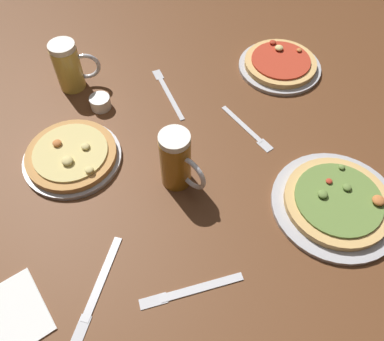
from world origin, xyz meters
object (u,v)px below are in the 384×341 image
knife_right (191,290)px  knife_spare (98,288)px  pizza_plate_far (72,156)px  ramekin_sauce (100,102)px  napkin_folded (6,318)px  pizza_plate_near (337,203)px  fork_left (168,92)px  beer_mug_dark (69,66)px  beer_mug_amber (177,161)px  pizza_plate_side (280,64)px  fork_spare (247,129)px

knife_right → knife_spare: (-0.20, 0.05, 0.00)m
pizza_plate_far → ramekin_sauce: (0.09, 0.18, 0.00)m
ramekin_sauce → napkin_folded: 0.63m
pizza_plate_near → pizza_plate_far: (-0.63, 0.27, 0.00)m
fork_left → beer_mug_dark: bearing=162.1°
beer_mug_amber → ramekin_sauce: bearing=119.8°
beer_mug_dark → knife_spare: size_ratio=0.67×
pizza_plate_near → beer_mug_dark: (-0.62, 0.57, 0.06)m
beer_mug_amber → fork_left: (0.03, 0.33, -0.08)m
pizza_plate_far → pizza_plate_side: bearing=20.5°
knife_spare → fork_left: bearing=66.7°
pizza_plate_far → napkin_folded: 0.42m
ramekin_sauce → knife_right: bearing=-75.7°
pizza_plate_side → beer_mug_dark: beer_mug_dark is taller
pizza_plate_side → fork_spare: pizza_plate_side is taller
beer_mug_dark → knife_right: 0.75m
beer_mug_amber → napkin_folded: size_ratio=1.05×
fork_spare → beer_mug_amber: bearing=-148.9°
pizza_plate_far → fork_left: 0.36m
beer_mug_dark → napkin_folded: (-0.16, -0.69, -0.07)m
ramekin_sauce → fork_left: bearing=5.8°
napkin_folded → fork_spare: 0.75m
beer_mug_amber → fork_spare: size_ratio=0.86×
pizza_plate_side → knife_right: size_ratio=1.13×
pizza_plate_far → fork_spare: bearing=1.6°
pizza_plate_near → fork_spare: (-0.14, 0.29, -0.01)m
fork_spare → pizza_plate_near: bearing=-63.5°
knife_spare → beer_mug_dark: bearing=92.6°
pizza_plate_far → knife_spare: size_ratio=1.14×
pizza_plate_side → knife_spare: (-0.62, -0.62, -0.01)m
beer_mug_amber → fork_spare: 0.27m
ramekin_sauce → fork_left: size_ratio=0.26×
beer_mug_dark → fork_left: bearing=-17.9°
knife_right → knife_spare: same height
ramekin_sauce → fork_spare: 0.44m
beer_mug_dark → fork_spare: (0.47, -0.28, -0.07)m
beer_mug_dark → fork_left: (0.28, -0.09, -0.07)m
ramekin_sauce → beer_mug_amber: bearing=-60.2°
beer_mug_amber → knife_right: 0.30m
pizza_plate_near → napkin_folded: 0.79m
pizza_plate_near → pizza_plate_side: (0.03, 0.52, 0.00)m
beer_mug_dark → fork_left: beer_mug_dark is taller
pizza_plate_near → beer_mug_amber: beer_mug_amber is taller
pizza_plate_side → fork_left: bearing=-173.5°
fork_left → fork_spare: size_ratio=1.20×
ramekin_sauce → fork_left: ramekin_sauce is taller
ramekin_sauce → beer_mug_dark: bearing=123.9°
beer_mug_dark → knife_spare: beer_mug_dark is taller
knife_right → fork_spare: size_ratio=1.19×
beer_mug_dark → knife_spare: 0.67m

